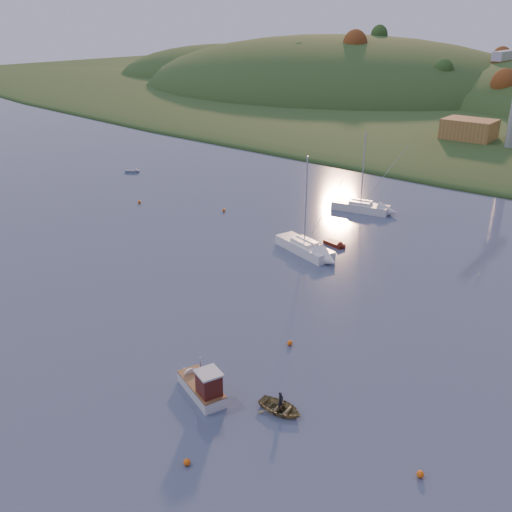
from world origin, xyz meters
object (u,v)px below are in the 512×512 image
Objects in this scene: sailboat_far at (304,246)px; canoe at (281,408)px; grey_dinghy at (135,171)px; fishing_boat at (199,383)px; red_tender at (338,245)px; sailboat_near at (360,206)px.

sailboat_far is 33.01m from canoe.
grey_dinghy is at bearing 54.60° from canoe.
red_tender is (-7.84, 34.70, -0.63)m from fishing_boat.
sailboat_near reaches higher than grey_dinghy.
sailboat_near is 16.26m from red_tender.
sailboat_far reaches higher than sailboat_near.
fishing_boat is 0.52× the size of sailboat_near.
sailboat_near reaches higher than canoe.
fishing_boat is 1.75× the size of red_tender.
grey_dinghy is at bearing -177.67° from red_tender.
sailboat_far is 4.27× the size of grey_dinghy.
grey_dinghy is at bearing -177.40° from sailboat_far.
fishing_boat is at bearing -70.83° from grey_dinghy.
grey_dinghy is (-66.66, 41.25, -0.16)m from canoe.
sailboat_near is (-13.11, 50.07, -0.09)m from fishing_boat.
sailboat_near is 47.25m from grey_dinghy.
grey_dinghy is (-52.04, 8.64, -0.03)m from red_tender.
canoe is 35.73m from red_tender.
red_tender is (5.27, -15.37, -0.54)m from sailboat_near.
fishing_boat is 51.76m from sailboat_near.
grey_dinghy is at bearing -15.36° from fishing_boat.
red_tender is (-14.62, 32.61, -0.13)m from canoe.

